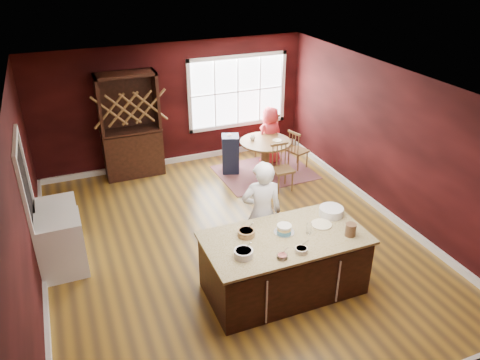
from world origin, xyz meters
The scene contains 27 objects.
room_shell centered at (0.00, 0.00, 1.35)m, with size 7.00×7.00×7.00m.
window centered at (1.50, 3.47, 1.50)m, with size 2.36×0.10×1.66m, color white, non-canonical shape.
doorway centered at (-2.97, 0.60, 1.02)m, with size 0.08×1.26×2.13m, color white, non-canonical shape.
kitchen_island centered at (0.27, -1.37, 0.44)m, with size 2.28×1.19×0.92m.
dining_table centered at (1.64, 2.22, 0.53)m, with size 1.10×1.10×0.75m.
baker centered at (0.26, -0.60, 0.87)m, with size 0.63×0.42×1.73m, color white.
layer_cake centered at (0.29, -1.27, 0.98)m, with size 0.29×0.29×0.12m, color white, non-canonical shape.
bowl_blue centered at (-0.45, -1.57, 0.97)m, with size 0.25×0.25×0.10m, color white.
bowl_yellow centered at (-0.23, -1.14, 0.97)m, with size 0.24×0.24×0.09m, color #9E6F3B.
bowl_pink centered at (0.00, -1.79, 0.95)m, with size 0.15×0.15×0.05m, color silver.
bowl_olive centered at (0.29, -1.76, 0.95)m, with size 0.17×0.17×0.06m, color beige.
drinking_glass centered at (0.61, -1.41, 1.00)m, with size 0.08×0.08×0.16m, color white.
dinner_plate centered at (0.88, -1.30, 0.93)m, with size 0.30×0.30×0.02m, color #FAE9CB.
white_tub centered at (1.15, -1.11, 0.98)m, with size 0.36×0.36×0.12m, color silver.
stoneware_crock centered at (1.11, -1.67, 1.01)m, with size 0.15×0.15×0.18m, color brown.
rug centered at (1.64, 2.22, 0.01)m, with size 2.01×1.55×0.01m, color brown.
chair_east centered at (2.43, 2.18, 0.45)m, with size 0.38×0.36×0.90m, color #99643C, non-canonical shape.
chair_south centered at (1.64, 1.40, 0.48)m, with size 0.41×0.39×0.97m, color brown, non-canonical shape.
chair_north centered at (2.00, 2.95, 0.54)m, with size 0.45×0.43×1.08m, color brown, non-canonical shape.
seated_woman centered at (1.96, 2.67, 0.66)m, with size 0.65×0.42×1.32m, color #DE333C.
high_chair centered at (0.96, 2.55, 0.44)m, with size 0.36×0.36×0.89m, color #192044, non-canonical shape.
toddler centered at (0.89, 2.57, 0.81)m, with size 0.18×0.14×0.26m, color #8CA5BF, non-canonical shape.
table_plate centered at (1.87, 2.15, 0.76)m, with size 0.20×0.20×0.01m, color beige.
table_cup centered at (1.40, 2.38, 0.79)m, with size 0.11×0.11×0.09m, color white.
hutch centered at (-1.01, 3.22, 1.12)m, with size 1.22×0.51×2.23m, color black.
washer centered at (-2.64, 0.28, 0.47)m, with size 0.64×0.62×0.93m, color silver.
dryer centered at (-2.64, 0.92, 0.44)m, with size 0.60×0.58×0.87m, color white.
Camera 1 is at (-2.35, -6.10, 4.59)m, focal length 35.00 mm.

